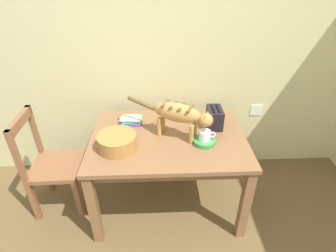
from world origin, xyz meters
name	(u,v)px	position (x,y,z in m)	size (l,w,h in m)	color
wall_rear	(155,53)	(0.00, 1.95, 1.25)	(4.59, 0.11, 2.50)	beige
dining_table	(168,145)	(0.09, 1.34, 0.65)	(1.27, 0.91, 0.74)	brown
cat	(179,114)	(0.18, 1.33, 0.95)	(0.66, 0.36, 0.30)	#BF8A46
saucer_bowl	(204,141)	(0.37, 1.23, 0.76)	(0.17, 0.17, 0.04)	#3C9048
coffee_mug	(205,135)	(0.38, 1.23, 0.81)	(0.13, 0.09, 0.08)	white
magazine	(116,138)	(-0.34, 1.33, 0.74)	(0.25, 0.19, 0.01)	yellow
book_stack	(131,121)	(-0.22, 1.55, 0.77)	(0.20, 0.13, 0.06)	#8B4294
wicker_basket	(117,141)	(-0.30, 1.20, 0.80)	(0.30, 0.30, 0.12)	#AE783B
toaster	(214,118)	(0.50, 1.48, 0.82)	(0.12, 0.20, 0.18)	black
wooden_chair_near	(51,164)	(-0.93, 1.36, 0.46)	(0.43, 0.43, 0.94)	brown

